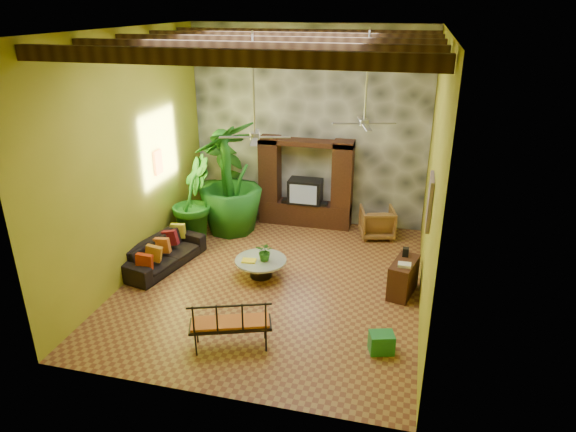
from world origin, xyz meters
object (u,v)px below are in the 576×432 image
(tall_plant_b, at_px, (192,199))
(tall_plant_c, at_px, (230,178))
(sofa, at_px, (163,253))
(side_console, at_px, (403,278))
(ceiling_fan_front, at_px, (255,125))
(ceiling_fan_back, at_px, (365,113))
(wicker_armchair, at_px, (377,222))
(iron_bench, at_px, (229,322))
(green_bin, at_px, (381,343))
(coffee_table, at_px, (261,265))
(tall_plant_a, at_px, (226,176))
(entertainment_center, at_px, (305,189))

(tall_plant_b, relative_size, tall_plant_c, 0.73)
(sofa, relative_size, side_console, 2.35)
(ceiling_fan_front, bearing_deg, ceiling_fan_back, 41.63)
(wicker_armchair, bearing_deg, iron_bench, 54.81)
(ceiling_fan_back, relative_size, green_bin, 4.60)
(ceiling_fan_back, relative_size, wicker_armchair, 2.24)
(ceiling_fan_front, distance_m, coffee_table, 3.19)
(wicker_armchair, height_order, coffee_table, wicker_armchair)
(sofa, bearing_deg, tall_plant_a, 6.46)
(ceiling_fan_front, bearing_deg, entertainment_center, 86.76)
(entertainment_center, height_order, green_bin, entertainment_center)
(green_bin, bearing_deg, iron_bench, -167.11)
(entertainment_center, bearing_deg, ceiling_fan_back, -50.43)
(iron_bench, bearing_deg, coffee_table, 75.20)
(ceiling_fan_front, bearing_deg, tall_plant_c, 120.06)
(ceiling_fan_front, relative_size, ceiling_fan_back, 1.00)
(sofa, distance_m, side_console, 5.20)
(tall_plant_b, relative_size, green_bin, 5.14)
(iron_bench, distance_m, side_console, 3.76)
(ceiling_fan_front, bearing_deg, coffee_table, 101.89)
(ceiling_fan_front, bearing_deg, side_console, 11.30)
(tall_plant_c, bearing_deg, sofa, -110.55)
(ceiling_fan_front, relative_size, sofa, 0.89)
(ceiling_fan_front, distance_m, ceiling_fan_back, 2.41)
(side_console, bearing_deg, ceiling_fan_front, -154.81)
(tall_plant_b, distance_m, iron_bench, 4.64)
(iron_bench, bearing_deg, ceiling_fan_front, 73.28)
(tall_plant_c, bearing_deg, coffee_table, -56.04)
(ceiling_fan_back, height_order, wicker_armchair, ceiling_fan_back)
(ceiling_fan_front, relative_size, wicker_armchair, 2.24)
(entertainment_center, xyz_separation_m, ceiling_fan_front, (-0.20, -3.54, 2.44))
(ceiling_fan_front, relative_size, tall_plant_c, 0.65)
(sofa, bearing_deg, ceiling_fan_back, -61.70)
(entertainment_center, distance_m, coffee_table, 3.09)
(tall_plant_a, bearing_deg, wicker_armchair, -5.01)
(green_bin, bearing_deg, ceiling_fan_front, 151.15)
(entertainment_center, relative_size, coffee_table, 2.19)
(ceiling_fan_back, height_order, tall_plant_c, ceiling_fan_back)
(tall_plant_c, height_order, side_console, tall_plant_c)
(sofa, bearing_deg, tall_plant_b, 9.64)
(tall_plant_c, bearing_deg, ceiling_fan_front, -59.94)
(entertainment_center, xyz_separation_m, tall_plant_b, (-2.46, -1.57, 0.07))
(ceiling_fan_back, xyz_separation_m, tall_plant_c, (-3.33, 1.05, -1.98))
(entertainment_center, height_order, tall_plant_c, tall_plant_c)
(entertainment_center, height_order, sofa, entertainment_center)
(ceiling_fan_front, xyz_separation_m, iron_bench, (0.11, -1.99, -2.86))
(iron_bench, xyz_separation_m, side_console, (2.74, 2.56, -0.19))
(sofa, relative_size, tall_plant_c, 0.74)
(entertainment_center, relative_size, wicker_armchair, 2.89)
(tall_plant_b, bearing_deg, green_bin, -34.99)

